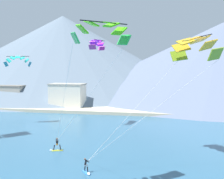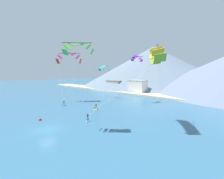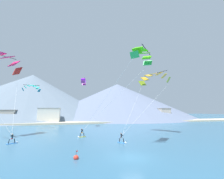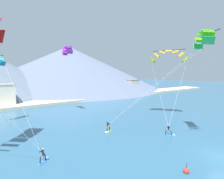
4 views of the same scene
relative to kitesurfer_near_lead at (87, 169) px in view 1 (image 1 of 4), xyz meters
name	(u,v)px [view 1 (image 1 of 4)]	position (x,y,z in m)	size (l,w,h in m)	color
kitesurfer_near_lead	(87,169)	(0.00, 0.00, 0.00)	(1.36, 1.63, 1.64)	#337FDB
kitesurfer_near_trail	(55,147)	(-6.39, 7.19, 0.07)	(1.76, 1.03, 1.72)	yellow
parafoil_kite_near_lead	(194,46)	(10.73, 7.73, 12.85)	(13.79, 11.12, 13.26)	olive
parafoil_kite_near_trail	(101,31)	(2.31, -3.18, 13.70)	(11.00, 12.75, 13.75)	green
parafoil_kite_distant_high_outer	(18,60)	(-20.05, 22.81, 11.47)	(4.78, 2.97, 2.02)	#15789E
parafoil_kite_distant_low_drift	(97,44)	(-5.23, 24.10, 14.38)	(1.89, 4.89, 1.79)	#A5388D
shoreline_strip	(132,111)	(-1.38, 40.88, -0.09)	(180.00, 10.00, 0.70)	beige
shore_building_harbour_front	(68,96)	(-17.65, 42.36, 2.76)	(8.54, 5.10, 6.37)	silver
shore_building_promenade_mid	(8,95)	(-35.31, 45.09, 2.37)	(10.03, 5.89, 5.60)	#A89E8E
mountain_peak_west_ridge	(63,54)	(-36.64, 89.41, 14.68)	(109.38, 109.38, 30.24)	slate
mountain_peak_central_summit	(223,59)	(24.33, 86.64, 12.43)	(109.95, 109.95, 25.73)	slate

